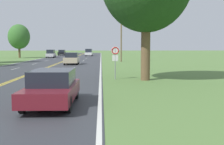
% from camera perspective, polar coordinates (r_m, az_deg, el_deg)
% --- Properties ---
extents(traffic_sign, '(0.60, 0.10, 2.45)m').
position_cam_1_polar(traffic_sign, '(20.89, 0.66, 3.63)').
color(traffic_sign, gray).
rests_on(traffic_sign, ground).
extents(utility_pole_midground, '(1.80, 0.24, 8.70)m').
position_cam_1_polar(utility_pole_midground, '(20.63, 6.62, 10.99)').
color(utility_pole_midground, brown).
rests_on(utility_pole_midground, ground).
extents(utility_pole_far, '(1.80, 0.24, 8.96)m').
position_cam_1_polar(utility_pole_far, '(46.15, 1.89, 7.95)').
color(utility_pole_far, brown).
rests_on(utility_pole_far, ground).
extents(tree_mid_treeline, '(4.78, 4.78, 7.48)m').
position_cam_1_polar(tree_mid_treeline, '(66.29, -18.38, 6.92)').
color(tree_mid_treeline, brown).
rests_on(tree_mid_treeline, ground).
extents(car_maroon_sedan_approaching, '(1.91, 4.56, 1.46)m').
position_cam_1_polar(car_maroon_sedan_approaching, '(11.93, -11.99, -2.91)').
color(car_maroon_sedan_approaching, black).
rests_on(car_maroon_sedan_approaching, ground).
extents(car_champagne_sedan_mid_near, '(1.93, 4.52, 1.65)m').
position_cam_1_polar(car_champagne_sedan_mid_near, '(39.58, -8.19, 2.85)').
color(car_champagne_sedan_mid_near, black).
rests_on(car_champagne_sedan_mid_near, ground).
extents(car_silver_van_mid_far, '(1.85, 3.98, 1.82)m').
position_cam_1_polar(car_silver_van_mid_far, '(65.42, -12.32, 3.79)').
color(car_silver_van_mid_far, black).
rests_on(car_silver_van_mid_far, ground).
extents(car_white_van_receding, '(2.06, 4.73, 1.93)m').
position_cam_1_polar(car_white_van_receding, '(77.32, -4.73, 4.11)').
color(car_white_van_receding, black).
rests_on(car_white_van_receding, ground).
extents(car_black_sedan_distant, '(1.95, 4.74, 1.62)m').
position_cam_1_polar(car_black_sedan_distant, '(83.56, -10.12, 4.02)').
color(car_black_sedan_distant, black).
rests_on(car_black_sedan_distant, ground).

